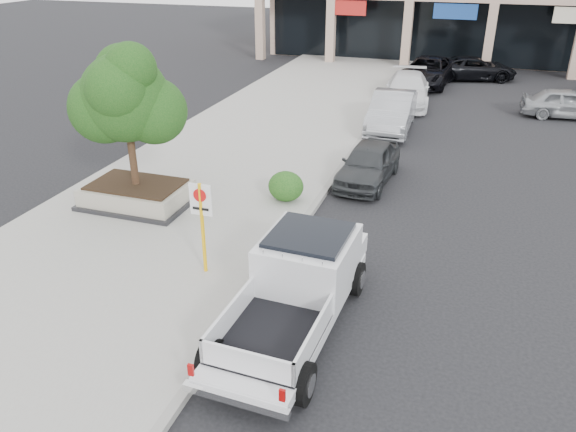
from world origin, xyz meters
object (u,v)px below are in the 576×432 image
object	(u,v)px
planter	(137,194)
planter_tree	(132,97)
curb_car_b	(392,112)
curb_car_a	(368,163)
lot_car_a	(567,103)
curb_car_d	(428,71)
curb_car_c	(407,89)
no_parking_sign	(202,216)
lot_car_d	(474,68)
pickup_truck	(292,293)

from	to	relation	value
planter	planter_tree	size ratio (longest dim) A/B	0.80
planter_tree	curb_car_b	bearing A→B (deg)	60.51
planter_tree	curb_car_a	size ratio (longest dim) A/B	1.02
planter_tree	lot_car_a	distance (m)	20.09
planter	curb_car_d	size ratio (longest dim) A/B	0.58
curb_car_c	no_parking_sign	bearing A→B (deg)	-103.51
curb_car_b	lot_car_d	world-z (taller)	curb_car_b
curb_car_b	lot_car_a	xyz separation A→B (m)	(7.38, 4.44, -0.13)
lot_car_a	planter	bearing A→B (deg)	133.96
curb_car_a	lot_car_d	xyz separation A→B (m)	(2.81, 17.76, 0.00)
no_parking_sign	curb_car_c	size ratio (longest dim) A/B	0.44
planter_tree	curb_car_b	distance (m)	12.23
lot_car_d	curb_car_c	bearing A→B (deg)	141.45
curb_car_a	curb_car_b	bearing A→B (deg)	95.77
curb_car_a	pickup_truck	bearing A→B (deg)	-85.62
pickup_truck	curb_car_c	xyz separation A→B (m)	(-0.27, 19.27, -0.13)
curb_car_a	lot_car_d	bearing A→B (deg)	84.75
curb_car_c	lot_car_a	distance (m)	7.34
pickup_truck	curb_car_a	bearing A→B (deg)	92.93
planter	curb_car_a	distance (m)	7.60
pickup_truck	lot_car_a	size ratio (longest dim) A/B	1.42
curb_car_b	curb_car_d	size ratio (longest dim) A/B	0.88
curb_car_d	lot_car_a	world-z (taller)	curb_car_d
curb_car_a	curb_car_b	world-z (taller)	curb_car_b
curb_car_b	curb_car_c	xyz separation A→B (m)	(0.04, 4.53, -0.05)
curb_car_b	curb_car_a	bearing A→B (deg)	-89.44
planter	curb_car_b	size ratio (longest dim) A/B	0.66
curb_car_a	curb_car_b	xyz separation A→B (m)	(-0.22, 6.21, 0.13)
planter	curb_car_a	xyz separation A→B (m)	(6.23, 4.34, 0.19)
curb_car_c	curb_car_b	bearing A→B (deg)	-96.56
curb_car_b	curb_car_c	bearing A→B (deg)	87.97
pickup_truck	curb_car_d	xyz separation A→B (m)	(0.24, 24.00, -0.12)
lot_car_a	curb_car_b	bearing A→B (deg)	116.78
curb_car_d	curb_car_a	bearing A→B (deg)	-83.98
planter	curb_car_a	bearing A→B (deg)	34.87
no_parking_sign	pickup_truck	world-z (taller)	no_parking_sign
planter	lot_car_d	size ratio (longest dim) A/B	0.66
no_parking_sign	curb_car_a	xyz separation A→B (m)	(2.55, 7.23, -0.96)
curb_car_d	lot_car_a	xyz separation A→B (m)	(6.83, -4.81, -0.09)
planter_tree	curb_car_a	world-z (taller)	planter_tree
planter_tree	curb_car_a	distance (m)	7.89
planter_tree	lot_car_a	xyz separation A→B (m)	(13.26, 14.84, -2.74)
curb_car_d	pickup_truck	bearing A→B (deg)	-83.31
planter_tree	curb_car_b	size ratio (longest dim) A/B	0.82
no_parking_sign	planter	bearing A→B (deg)	141.95
planter	curb_car_b	distance (m)	12.15
planter_tree	curb_car_d	world-z (taller)	planter_tree
pickup_truck	curb_car_a	world-z (taller)	pickup_truck
curb_car_c	lot_car_d	world-z (taller)	curb_car_c
curb_car_c	pickup_truck	bearing A→B (deg)	-95.19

